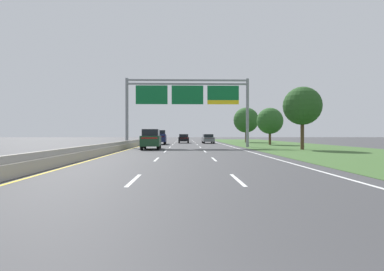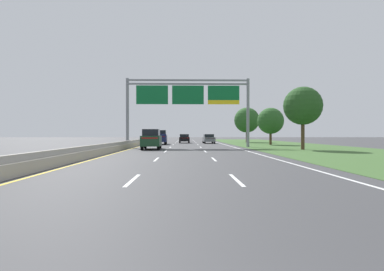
{
  "view_description": "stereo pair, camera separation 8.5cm",
  "coord_description": "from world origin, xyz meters",
  "px_view_note": "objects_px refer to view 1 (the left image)",
  "views": [
    {
      "loc": [
        -0.04,
        -0.67,
        1.65
      ],
      "look_at": [
        0.49,
        22.06,
        1.52
      ],
      "focal_mm": 29.39,
      "sensor_mm": 36.0,
      "label": 1
    },
    {
      "loc": [
        0.04,
        -0.68,
        1.65
      ],
      "look_at": [
        0.49,
        22.06,
        1.52
      ],
      "focal_mm": 29.39,
      "sensor_mm": 36.0,
      "label": 2
    }
  ],
  "objects_px": {
    "roadside_tree_far": "(270,121)",
    "car_darkgreen_left_lane_suv": "(151,139)",
    "overhead_sign_gantry": "(187,98)",
    "car_black_centre_lane_sedan": "(184,138)",
    "pickup_truck_navy": "(159,137)",
    "roadside_tree_distant": "(246,120)",
    "car_grey_right_lane_sedan": "(208,139)",
    "roadside_tree_mid": "(302,106)"
  },
  "relations": [
    {
      "from": "car_darkgreen_left_lane_suv",
      "to": "roadside_tree_distant",
      "type": "distance_m",
      "value": 30.5
    },
    {
      "from": "overhead_sign_gantry",
      "to": "roadside_tree_distant",
      "type": "xyz_separation_m",
      "value": [
        11.34,
        21.3,
        -1.75
      ]
    },
    {
      "from": "overhead_sign_gantry",
      "to": "car_darkgreen_left_lane_suv",
      "type": "bearing_deg",
      "value": -128.2
    },
    {
      "from": "overhead_sign_gantry",
      "to": "car_darkgreen_left_lane_suv",
      "type": "relative_size",
      "value": 3.17
    },
    {
      "from": "car_darkgreen_left_lane_suv",
      "to": "roadside_tree_distant",
      "type": "relative_size",
      "value": 0.72
    },
    {
      "from": "roadside_tree_mid",
      "to": "roadside_tree_far",
      "type": "distance_m",
      "value": 14.19
    },
    {
      "from": "overhead_sign_gantry",
      "to": "pickup_truck_navy",
      "type": "bearing_deg",
      "value": 112.05
    },
    {
      "from": "pickup_truck_navy",
      "to": "roadside_tree_far",
      "type": "relative_size",
      "value": 0.99
    },
    {
      "from": "car_black_centre_lane_sedan",
      "to": "pickup_truck_navy",
      "type": "bearing_deg",
      "value": 151.9
    },
    {
      "from": "overhead_sign_gantry",
      "to": "pickup_truck_navy",
      "type": "distance_m",
      "value": 12.3
    },
    {
      "from": "roadside_tree_far",
      "to": "car_darkgreen_left_lane_suv",
      "type": "bearing_deg",
      "value": -141.43
    },
    {
      "from": "overhead_sign_gantry",
      "to": "roadside_tree_far",
      "type": "xyz_separation_m",
      "value": [
        12.26,
        7.94,
        -2.45
      ]
    },
    {
      "from": "roadside_tree_far",
      "to": "roadside_tree_mid",
      "type": "bearing_deg",
      "value": -92.08
    },
    {
      "from": "car_black_centre_lane_sedan",
      "to": "roadside_tree_mid",
      "type": "height_order",
      "value": "roadside_tree_mid"
    },
    {
      "from": "overhead_sign_gantry",
      "to": "roadside_tree_distant",
      "type": "bearing_deg",
      "value": 61.98
    },
    {
      "from": "pickup_truck_navy",
      "to": "car_darkgreen_left_lane_suv",
      "type": "bearing_deg",
      "value": 179.74
    },
    {
      "from": "car_grey_right_lane_sedan",
      "to": "car_black_centre_lane_sedan",
      "type": "distance_m",
      "value": 4.83
    },
    {
      "from": "overhead_sign_gantry",
      "to": "roadside_tree_mid",
      "type": "bearing_deg",
      "value": -27.84
    },
    {
      "from": "roadside_tree_distant",
      "to": "car_grey_right_lane_sedan",
      "type": "bearing_deg",
      "value": -140.78
    },
    {
      "from": "car_darkgreen_left_lane_suv",
      "to": "roadside_tree_mid",
      "type": "xyz_separation_m",
      "value": [
        15.63,
        -1.27,
        3.39
      ]
    },
    {
      "from": "car_grey_right_lane_sedan",
      "to": "roadside_tree_distant",
      "type": "relative_size",
      "value": 0.67
    },
    {
      "from": "car_grey_right_lane_sedan",
      "to": "pickup_truck_navy",
      "type": "bearing_deg",
      "value": 118.39
    },
    {
      "from": "overhead_sign_gantry",
      "to": "pickup_truck_navy",
      "type": "height_order",
      "value": "overhead_sign_gantry"
    },
    {
      "from": "car_darkgreen_left_lane_suv",
      "to": "roadside_tree_far",
      "type": "xyz_separation_m",
      "value": [
        16.15,
        12.88,
        2.44
      ]
    },
    {
      "from": "pickup_truck_navy",
      "to": "roadside_tree_mid",
      "type": "height_order",
      "value": "roadside_tree_mid"
    },
    {
      "from": "car_grey_right_lane_sedan",
      "to": "car_darkgreen_left_lane_suv",
      "type": "height_order",
      "value": "car_darkgreen_left_lane_suv"
    },
    {
      "from": "roadside_tree_mid",
      "to": "car_grey_right_lane_sedan",
      "type": "bearing_deg",
      "value": 110.97
    },
    {
      "from": "car_black_centre_lane_sedan",
      "to": "car_darkgreen_left_lane_suv",
      "type": "bearing_deg",
      "value": 171.17
    },
    {
      "from": "car_grey_right_lane_sedan",
      "to": "car_darkgreen_left_lane_suv",
      "type": "bearing_deg",
      "value": 157.7
    },
    {
      "from": "overhead_sign_gantry",
      "to": "car_black_centre_lane_sedan",
      "type": "relative_size",
      "value": 3.42
    },
    {
      "from": "roadside_tree_distant",
      "to": "car_black_centre_lane_sedan",
      "type": "bearing_deg",
      "value": -162.24
    },
    {
      "from": "overhead_sign_gantry",
      "to": "roadside_tree_mid",
      "type": "distance_m",
      "value": 13.37
    },
    {
      "from": "pickup_truck_navy",
      "to": "roadside_tree_mid",
      "type": "relative_size",
      "value": 0.84
    },
    {
      "from": "car_grey_right_lane_sedan",
      "to": "roadside_tree_far",
      "type": "relative_size",
      "value": 0.81
    },
    {
      "from": "pickup_truck_navy",
      "to": "car_black_centre_lane_sedan",
      "type": "height_order",
      "value": "pickup_truck_navy"
    },
    {
      "from": "car_black_centre_lane_sedan",
      "to": "overhead_sign_gantry",
      "type": "bearing_deg",
      "value": -178.6
    },
    {
      "from": "car_black_centre_lane_sedan",
      "to": "roadside_tree_far",
      "type": "bearing_deg",
      "value": -127.11
    },
    {
      "from": "car_darkgreen_left_lane_suv",
      "to": "roadside_tree_distant",
      "type": "height_order",
      "value": "roadside_tree_distant"
    },
    {
      "from": "car_grey_right_lane_sedan",
      "to": "roadside_tree_distant",
      "type": "xyz_separation_m",
      "value": [
        7.72,
        6.3,
        3.42
      ]
    },
    {
      "from": "roadside_tree_far",
      "to": "roadside_tree_distant",
      "type": "xyz_separation_m",
      "value": [
        -0.92,
        13.36,
        0.7
      ]
    },
    {
      "from": "roadside_tree_distant",
      "to": "roadside_tree_mid",
      "type": "bearing_deg",
      "value": -89.15
    },
    {
      "from": "car_black_centre_lane_sedan",
      "to": "roadside_tree_far",
      "type": "relative_size",
      "value": 0.8
    }
  ]
}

